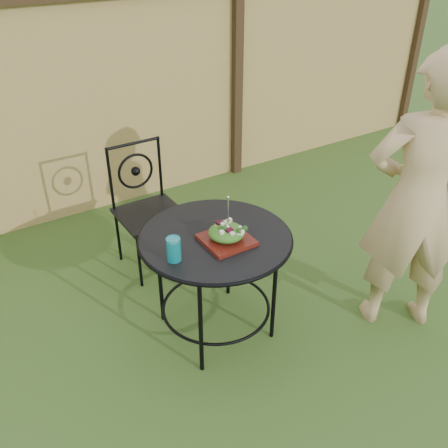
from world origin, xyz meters
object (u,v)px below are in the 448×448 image
(patio_chair, at_px, (147,205))
(diner, at_px, (417,201))
(patio_table, at_px, (215,255))
(salad_plate, at_px, (226,240))

(patio_chair, bearing_deg, diner, -52.92)
(patio_table, height_order, diner, diner)
(patio_chair, bearing_deg, patio_table, -87.87)
(patio_chair, bearing_deg, salad_plate, -86.77)
(salad_plate, bearing_deg, diner, -23.35)
(patio_table, bearing_deg, diner, -26.74)
(patio_table, distance_m, diner, 1.24)
(diner, relative_size, salad_plate, 6.65)
(patio_table, xyz_separation_m, diner, (1.07, -0.54, 0.31))
(diner, xyz_separation_m, salad_plate, (-1.05, 0.45, -0.16))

